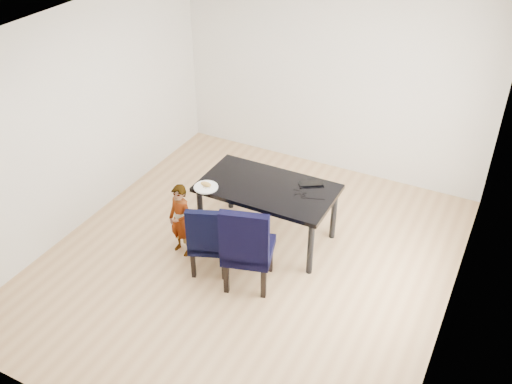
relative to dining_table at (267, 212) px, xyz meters
The scene contains 14 objects.
floor 0.63m from the dining_table, 90.00° to the right, with size 4.50×5.00×0.01m, color tan.
ceiling 2.38m from the dining_table, 90.00° to the right, with size 4.50×5.00×0.01m, color white.
wall_back 2.23m from the dining_table, 90.00° to the left, with size 4.50×0.01×2.70m, color silver.
wall_front 3.16m from the dining_table, 90.00° to the right, with size 4.50×0.01×2.70m, color silver.
wall_left 2.51m from the dining_table, 167.50° to the right, with size 0.01×5.00×2.70m, color white.
wall_right 2.51m from the dining_table, 12.50° to the right, with size 0.01×5.00×2.70m, color silver.
dining_table is the anchor object (origin of this frame).
chair_left 0.87m from the dining_table, 112.24° to the right, with size 0.44×0.46×0.92m, color black.
chair_right 0.85m from the dining_table, 78.09° to the right, with size 0.52×0.54×1.08m, color black.
child 1.05m from the dining_table, 137.51° to the right, with size 0.34×0.22×0.93m, color orange.
plate 0.82m from the dining_table, 151.10° to the right, with size 0.29×0.29×0.02m, color white.
sandwich 0.84m from the dining_table, 151.78° to the right, with size 0.14×0.07×0.06m, color #A8803C.
laptop 0.65m from the dining_table, 36.86° to the left, with size 0.29×0.19×0.02m, color black.
cable_tangle 0.56m from the dining_table, ahead, with size 0.14×0.14×0.01m, color black.
Camera 1 is at (2.43, -4.57, 4.40)m, focal length 40.00 mm.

